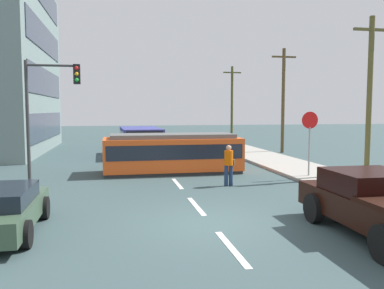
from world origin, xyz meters
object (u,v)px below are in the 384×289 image
object	(u,v)px
traffic_light_mast	(48,99)
stop_sign	(310,130)
pickup_truck_parked	(382,205)
utility_pole_far	(232,102)
streetcar_tram	(172,153)
utility_pole_near	(369,94)
pedestrian_crossing	(229,163)
utility_pole_mid	(283,99)
city_bus	(141,140)

from	to	relation	value
traffic_light_mast	stop_sign	bearing A→B (deg)	-6.56
pickup_truck_parked	traffic_light_mast	distance (m)	13.36
traffic_light_mast	utility_pole_far	bearing A→B (deg)	55.25
streetcar_tram	traffic_light_mast	world-z (taller)	traffic_light_mast
stop_sign	utility_pole_near	bearing A→B (deg)	-1.43
utility_pole_near	utility_pole_far	distance (m)	21.80
utility_pole_near	utility_pole_far	bearing A→B (deg)	90.11
pickup_truck_parked	utility_pole_far	world-z (taller)	utility_pole_far
pedestrian_crossing	utility_pole_far	distance (m)	23.92
streetcar_tram	pickup_truck_parked	xyz separation A→B (m)	(3.58, -10.99, -0.19)
traffic_light_mast	utility_pole_near	distance (m)	14.28
utility_pole_far	stop_sign	bearing A→B (deg)	-97.41
streetcar_tram	utility_pole_mid	xyz separation A→B (m)	(9.15, 7.63, 2.93)
city_bus	pedestrian_crossing	size ratio (longest dim) A/B	3.33
pedestrian_crossing	utility_pole_near	size ratio (longest dim) A/B	0.23
streetcar_tram	pedestrian_crossing	size ratio (longest dim) A/B	4.02
traffic_light_mast	utility_pole_mid	distance (m)	17.36
stop_sign	utility_pole_far	bearing A→B (deg)	82.59
streetcar_tram	traffic_light_mast	xyz separation A→B (m)	(-5.53, -1.62, 2.58)
pedestrian_crossing	utility_pole_far	size ratio (longest dim) A/B	0.23
city_bus	traffic_light_mast	distance (m)	10.48
stop_sign	streetcar_tram	bearing A→B (deg)	153.25
pedestrian_crossing	traffic_light_mast	bearing A→B (deg)	162.51
utility_pole_mid	traffic_light_mast	bearing A→B (deg)	-147.77
pedestrian_crossing	stop_sign	size ratio (longest dim) A/B	0.58
traffic_light_mast	utility_pole_mid	world-z (taller)	utility_pole_mid
city_bus	utility_pole_far	world-z (taller)	utility_pole_far
pickup_truck_parked	stop_sign	xyz separation A→B (m)	(2.23, 8.06, 1.40)
streetcar_tram	pickup_truck_parked	distance (m)	11.56
stop_sign	utility_pole_near	distance (m)	3.30
pickup_truck_parked	utility_pole_near	xyz separation A→B (m)	(5.10, 7.99, 3.03)
city_bus	utility_pole_mid	world-z (taller)	utility_pole_mid
stop_sign	utility_pole_mid	bearing A→B (deg)	72.47
pickup_truck_parked	utility_pole_mid	world-z (taller)	utility_pole_mid
utility_pole_near	utility_pole_mid	bearing A→B (deg)	87.47
pickup_truck_parked	utility_pole_mid	size ratio (longest dim) A/B	0.67
streetcar_tram	city_bus	distance (m)	7.62
streetcar_tram	stop_sign	distance (m)	6.62
utility_pole_mid	utility_pole_far	bearing A→B (deg)	92.62
utility_pole_near	utility_pole_mid	world-z (taller)	utility_pole_mid
streetcar_tram	traffic_light_mast	bearing A→B (deg)	-163.65
traffic_light_mast	streetcar_tram	bearing A→B (deg)	16.35
pedestrian_crossing	pickup_truck_parked	bearing A→B (deg)	-75.61
streetcar_tram	city_bus	bearing A→B (deg)	98.33
city_bus	pedestrian_crossing	world-z (taller)	city_bus
stop_sign	utility_pole_near	size ratio (longest dim) A/B	0.39
pickup_truck_parked	utility_pole_far	size ratio (longest dim) A/B	0.68
utility_pole_mid	pedestrian_crossing	bearing A→B (deg)	-122.54
traffic_light_mast	utility_pole_far	xyz separation A→B (m)	(14.17, 20.42, 0.29)
pedestrian_crossing	pickup_truck_parked	size ratio (longest dim) A/B	0.33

